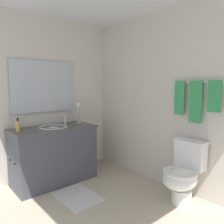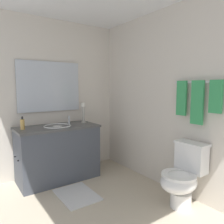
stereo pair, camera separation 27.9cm
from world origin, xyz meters
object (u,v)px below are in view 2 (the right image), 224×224
at_px(bath_mat, 77,195).
at_px(toilet, 182,177).
at_px(sink_basin, 57,129).
at_px(towel_near_vanity, 182,98).
at_px(vanity_cabinet, 58,153).
at_px(mirror, 50,87).
at_px(candle_holder_tall, 84,112).
at_px(towel_bar, 199,82).
at_px(soap_bottle, 22,124).
at_px(towel_center, 197,102).
at_px(towel_near_corner, 216,97).

bearing_deg(bath_mat, toilet, 43.26).
bearing_deg(sink_basin, towel_near_vanity, 38.68).
relative_size(vanity_cabinet, mirror, 1.21).
height_order(candle_holder_tall, towel_bar, towel_bar).
relative_size(soap_bottle, bath_mat, 0.30).
height_order(towel_near_vanity, bath_mat, towel_near_vanity).
distance_m(candle_holder_tall, towel_bar, 1.83).
bearing_deg(sink_basin, toilet, 29.50).
bearing_deg(toilet, candle_holder_tall, -165.86).
height_order(mirror, towel_near_vanity, mirror).
bearing_deg(towel_near_vanity, towel_center, 0.00).
height_order(sink_basin, bath_mat, sink_basin).
distance_m(vanity_cabinet, candle_holder_tall, 0.75).
bearing_deg(bath_mat, mirror, -180.00).
bearing_deg(soap_bottle, sink_basin, 86.44).
distance_m(towel_center, bath_mat, 1.89).
relative_size(toilet, towel_near_vanity, 1.75).
bearing_deg(towel_near_corner, sink_basin, -148.80).
height_order(towel_bar, towel_near_vanity, towel_near_vanity).
bearing_deg(toilet, sink_basin, -150.50).
relative_size(vanity_cabinet, sink_basin, 2.96).
height_order(sink_basin, mirror, mirror).
bearing_deg(vanity_cabinet, towel_bar, 35.05).
bearing_deg(towel_bar, towel_near_corner, -4.69).
xyz_separation_m(towel_bar, towel_near_corner, (0.22, -0.02, -0.16)).
bearing_deg(towel_bar, towel_center, -90.00).
bearing_deg(mirror, candle_holder_tall, 66.17).
bearing_deg(bath_mat, towel_near_vanity, 55.94).
bearing_deg(towel_near_corner, towel_near_vanity, 180.00).
xyz_separation_m(mirror, soap_bottle, (0.25, -0.48, -0.51)).
relative_size(candle_holder_tall, towel_near_corner, 0.90).
distance_m(mirror, towel_center, 2.17).
bearing_deg(towel_near_corner, towel_bar, 175.31).
xyz_separation_m(sink_basin, towel_bar, (1.58, 1.11, 0.67)).
xyz_separation_m(vanity_cabinet, toilet, (1.57, 0.89, -0.04)).
height_order(candle_holder_tall, towel_center, towel_center).
bearing_deg(towel_center, bath_mat, -131.25).
height_order(vanity_cabinet, towel_center, towel_center).
height_order(mirror, soap_bottle, mirror).
height_order(sink_basin, towel_center, towel_center).
height_order(soap_bottle, toilet, soap_bottle).
distance_m(towel_bar, towel_near_vanity, 0.29).
bearing_deg(toilet, towel_bar, 86.39).
bearing_deg(towel_center, towel_near_vanity, 180.00).
height_order(candle_holder_tall, soap_bottle, candle_holder_tall).
height_order(toilet, towel_bar, towel_bar).
xyz_separation_m(sink_basin, towel_center, (1.58, 1.09, 0.44)).
bearing_deg(soap_bottle, towel_center, 44.32).
height_order(towel_near_vanity, towel_near_corner, same).
bearing_deg(bath_mat, candle_holder_tall, 145.60).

